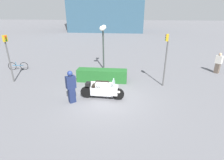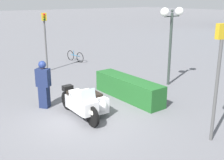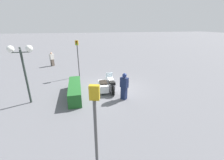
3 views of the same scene
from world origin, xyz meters
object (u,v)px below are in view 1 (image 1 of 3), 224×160
at_px(traffic_light_near, 166,53).
at_px(bicycle_parked, 18,66).
at_px(hedge_bush_curbside, 102,75).
at_px(traffic_light_far, 8,52).
at_px(twin_lamp_post, 103,35).
at_px(officer_rider, 71,86).
at_px(police_motorcycle, 104,89).
at_px(pedestrian_bystander, 218,63).

xyz_separation_m(traffic_light_near, bicycle_parked, (-11.20, 2.09, -1.84)).
height_order(hedge_bush_curbside, traffic_light_far, traffic_light_far).
bearing_deg(traffic_light_near, twin_lamp_post, -22.12).
bearing_deg(officer_rider, police_motorcycle, 79.70).
relative_size(twin_lamp_post, bicycle_parked, 2.19).
height_order(police_motorcycle, pedestrian_bystander, pedestrian_bystander).
bearing_deg(pedestrian_bystander, hedge_bush_curbside, -26.19).
bearing_deg(twin_lamp_post, police_motorcycle, -81.44).
height_order(pedestrian_bystander, bicycle_parked, pedestrian_bystander).
height_order(police_motorcycle, officer_rider, officer_rider).
relative_size(officer_rider, pedestrian_bystander, 1.10).
bearing_deg(bicycle_parked, police_motorcycle, -35.90).
height_order(traffic_light_near, traffic_light_far, traffic_light_near).
relative_size(police_motorcycle, hedge_bush_curbside, 0.72).
distance_m(officer_rider, twin_lamp_post, 6.09).
xyz_separation_m(traffic_light_near, pedestrian_bystander, (4.57, 2.94, -1.36)).
height_order(police_motorcycle, traffic_light_far, traffic_light_far).
relative_size(hedge_bush_curbside, traffic_light_near, 1.03).
height_order(hedge_bush_curbside, twin_lamp_post, twin_lamp_post).
bearing_deg(traffic_light_far, police_motorcycle, 3.62).
bearing_deg(pedestrian_bystander, officer_rider, -12.77).
bearing_deg(traffic_light_far, bicycle_parked, 133.35).
distance_m(police_motorcycle, traffic_light_near, 4.36).
bearing_deg(hedge_bush_curbside, twin_lamp_post, 96.16).
bearing_deg(officer_rider, traffic_light_near, 79.47).
bearing_deg(bicycle_parked, officer_rider, -46.81).
distance_m(police_motorcycle, hedge_bush_curbside, 2.26).
distance_m(traffic_light_far, bicycle_parked, 3.27).
height_order(hedge_bush_curbside, pedestrian_bystander, pedestrian_bystander).
bearing_deg(traffic_light_far, hedge_bush_curbside, 23.68).
bearing_deg(twin_lamp_post, bicycle_parked, -172.30).
xyz_separation_m(hedge_bush_curbside, bicycle_parked, (-7.19, 1.74, -0.11)).
relative_size(traffic_light_near, traffic_light_far, 1.05).
height_order(police_motorcycle, traffic_light_near, traffic_light_near).
height_order(officer_rider, hedge_bush_curbside, officer_rider).
height_order(hedge_bush_curbside, bicycle_parked, hedge_bush_curbside).
xyz_separation_m(police_motorcycle, pedestrian_bystander, (8.13, 4.81, 0.33)).
height_order(traffic_light_far, bicycle_parked, traffic_light_far).
bearing_deg(pedestrian_bystander, traffic_light_near, -10.29).
bearing_deg(pedestrian_bystander, traffic_light_far, -30.16).
relative_size(traffic_light_far, pedestrian_bystander, 1.96).
relative_size(pedestrian_bystander, bicycle_parked, 1.00).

